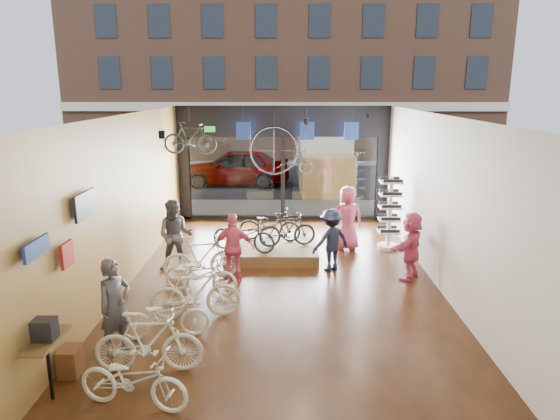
{
  "coord_description": "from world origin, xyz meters",
  "views": [
    {
      "loc": [
        0.06,
        -10.56,
        4.37
      ],
      "look_at": [
        -0.06,
        1.4,
        1.43
      ],
      "focal_mm": 32.0,
      "sensor_mm": 36.0,
      "label": 1
    }
  ],
  "objects_px": {
    "floor_bike_5": "(201,258)",
    "customer_0": "(115,307)",
    "floor_bike_2": "(165,316)",
    "floor_bike_3": "(195,293)",
    "floor_bike_1": "(148,342)",
    "customer_2": "(234,248)",
    "floor_bike_4": "(201,274)",
    "hung_bike": "(190,138)",
    "penny_farthing": "(284,152)",
    "customer_1": "(175,236)",
    "box_truck": "(324,161)",
    "display_platform": "(272,251)",
    "customer_4": "(347,218)",
    "sunglasses_rack": "(390,213)",
    "customer_5": "(411,245)",
    "street_car": "(236,167)",
    "display_bike_mid": "(287,230)",
    "display_bike_right": "(270,225)",
    "customer_3": "(331,240)",
    "floor_bike_0": "(133,380)",
    "display_bike_left": "(244,235)"
  },
  "relations": [
    {
      "from": "box_truck",
      "to": "customer_1",
      "type": "bearing_deg",
      "value": -113.53
    },
    {
      "from": "customer_2",
      "to": "penny_farthing",
      "type": "bearing_deg",
      "value": -105.03
    },
    {
      "from": "display_platform",
      "to": "display_bike_right",
      "type": "bearing_deg",
      "value": 98.35
    },
    {
      "from": "box_truck",
      "to": "customer_1",
      "type": "xyz_separation_m",
      "value": [
        -4.37,
        -10.03,
        -0.4
      ]
    },
    {
      "from": "street_car",
      "to": "floor_bike_1",
      "type": "distance_m",
      "value": 15.54
    },
    {
      "from": "floor_bike_2",
      "to": "customer_0",
      "type": "xyz_separation_m",
      "value": [
        -0.7,
        -0.5,
        0.42
      ]
    },
    {
      "from": "floor_bike_1",
      "to": "customer_2",
      "type": "relative_size",
      "value": 1.06
    },
    {
      "from": "customer_4",
      "to": "sunglasses_rack",
      "type": "xyz_separation_m",
      "value": [
        1.18,
        0.11,
        0.12
      ]
    },
    {
      "from": "display_bike_right",
      "to": "customer_1",
      "type": "xyz_separation_m",
      "value": [
        -2.24,
        -1.51,
        0.14
      ]
    },
    {
      "from": "floor_bike_1",
      "to": "customer_2",
      "type": "height_order",
      "value": "customer_2"
    },
    {
      "from": "customer_5",
      "to": "floor_bike_5",
      "type": "bearing_deg",
      "value": -55.42
    },
    {
      "from": "display_bike_left",
      "to": "hung_bike",
      "type": "xyz_separation_m",
      "value": [
        -1.76,
        2.64,
        2.18
      ]
    },
    {
      "from": "street_car",
      "to": "display_bike_left",
      "type": "distance_m",
      "value": 10.51
    },
    {
      "from": "floor_bike_4",
      "to": "customer_5",
      "type": "height_order",
      "value": "customer_5"
    },
    {
      "from": "floor_bike_3",
      "to": "customer_2",
      "type": "relative_size",
      "value": 1.08
    },
    {
      "from": "hung_bike",
      "to": "customer_5",
      "type": "bearing_deg",
      "value": -120.89
    },
    {
      "from": "floor_bike_4",
      "to": "hung_bike",
      "type": "distance_m",
      "value": 5.33
    },
    {
      "from": "floor_bike_5",
      "to": "customer_4",
      "type": "relative_size",
      "value": 0.99
    },
    {
      "from": "floor_bike_0",
      "to": "floor_bike_2",
      "type": "distance_m",
      "value": 2.01
    },
    {
      "from": "floor_bike_5",
      "to": "display_platform",
      "type": "distance_m",
      "value": 2.31
    },
    {
      "from": "floor_bike_5",
      "to": "display_bike_mid",
      "type": "distance_m",
      "value": 2.59
    },
    {
      "from": "floor_bike_1",
      "to": "floor_bike_4",
      "type": "relative_size",
      "value": 1.01
    },
    {
      "from": "floor_bike_3",
      "to": "display_bike_right",
      "type": "xyz_separation_m",
      "value": [
        1.32,
        4.11,
        0.22
      ]
    },
    {
      "from": "customer_5",
      "to": "sunglasses_rack",
      "type": "distance_m",
      "value": 2.25
    },
    {
      "from": "floor_bike_5",
      "to": "customer_0",
      "type": "height_order",
      "value": "customer_0"
    },
    {
      "from": "floor_bike_4",
      "to": "customer_3",
      "type": "distance_m",
      "value": 3.3
    },
    {
      "from": "box_truck",
      "to": "penny_farthing",
      "type": "relative_size",
      "value": 3.61
    },
    {
      "from": "floor_bike_3",
      "to": "display_bike_right",
      "type": "bearing_deg",
      "value": -27.13
    },
    {
      "from": "customer_3",
      "to": "sunglasses_rack",
      "type": "distance_m",
      "value": 2.49
    },
    {
      "from": "customer_0",
      "to": "sunglasses_rack",
      "type": "distance_m",
      "value": 8.06
    },
    {
      "from": "floor_bike_3",
      "to": "customer_2",
      "type": "xyz_separation_m",
      "value": [
        0.55,
        1.94,
        0.28
      ]
    },
    {
      "from": "display_bike_left",
      "to": "display_bike_mid",
      "type": "distance_m",
      "value": 1.19
    },
    {
      "from": "box_truck",
      "to": "display_platform",
      "type": "relative_size",
      "value": 2.71
    },
    {
      "from": "floor_bike_0",
      "to": "floor_bike_5",
      "type": "bearing_deg",
      "value": 10.5
    },
    {
      "from": "display_bike_right",
      "to": "customer_5",
      "type": "bearing_deg",
      "value": -112.55
    },
    {
      "from": "customer_2",
      "to": "customer_3",
      "type": "relative_size",
      "value": 1.04
    },
    {
      "from": "street_car",
      "to": "display_bike_right",
      "type": "height_order",
      "value": "street_car"
    },
    {
      "from": "floor_bike_0",
      "to": "customer_5",
      "type": "bearing_deg",
      "value": -33.15
    },
    {
      "from": "floor_bike_3",
      "to": "display_bike_mid",
      "type": "relative_size",
      "value": 1.15
    },
    {
      "from": "floor_bike_0",
      "to": "box_truck",
      "type": "bearing_deg",
      "value": -1.55
    },
    {
      "from": "floor_bike_3",
      "to": "customer_0",
      "type": "height_order",
      "value": "customer_0"
    },
    {
      "from": "street_car",
      "to": "sunglasses_rack",
      "type": "bearing_deg",
      "value": 29.1
    },
    {
      "from": "penny_farthing",
      "to": "floor_bike_5",
      "type": "bearing_deg",
      "value": -116.12
    },
    {
      "from": "floor_bike_1",
      "to": "customer_0",
      "type": "xyz_separation_m",
      "value": [
        -0.7,
        0.61,
        0.32
      ]
    },
    {
      "from": "street_car",
      "to": "box_truck",
      "type": "xyz_separation_m",
      "value": [
        3.98,
        -1.0,
        0.45
      ]
    },
    {
      "from": "hung_bike",
      "to": "customer_2",
      "type": "bearing_deg",
      "value": -155.42
    },
    {
      "from": "penny_farthing",
      "to": "street_car",
      "type": "bearing_deg",
      "value": 106.12
    },
    {
      "from": "floor_bike_2",
      "to": "customer_1",
      "type": "xyz_separation_m",
      "value": [
        -0.52,
        3.39,
        0.48
      ]
    },
    {
      "from": "display_bike_mid",
      "to": "sunglasses_rack",
      "type": "distance_m",
      "value": 2.93
    },
    {
      "from": "display_bike_left",
      "to": "display_bike_right",
      "type": "bearing_deg",
      "value": -17.48
    }
  ]
}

